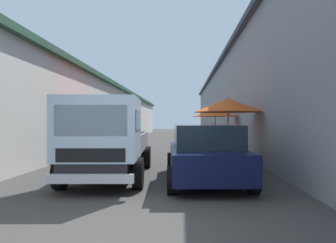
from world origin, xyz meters
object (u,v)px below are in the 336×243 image
object	(u,v)px
fruit_stall_far_right	(215,118)
vendor_by_crates	(128,131)
hatchback_car	(205,153)
fruit_stall_far_left	(228,112)
fruit_stall_mid_lane	(111,118)
delivery_truck	(106,141)

from	to	relation	value
fruit_stall_far_right	vendor_by_crates	bearing A→B (deg)	54.36
hatchback_car	vendor_by_crates	world-z (taller)	vendor_by_crates
fruit_stall_far_left	fruit_stall_far_right	bearing A→B (deg)	0.20
fruit_stall_far_right	hatchback_car	distance (m)	7.06
fruit_stall_mid_lane	hatchback_car	world-z (taller)	fruit_stall_mid_lane
delivery_truck	vendor_by_crates	world-z (taller)	delivery_truck
hatchback_car	fruit_stall_far_left	bearing A→B (deg)	-20.07
fruit_stall_mid_lane	hatchback_car	distance (m)	5.85
fruit_stall_mid_lane	delivery_truck	world-z (taller)	fruit_stall_mid_lane
fruit_stall_mid_lane	fruit_stall_far_left	bearing A→B (deg)	-111.20
delivery_truck	fruit_stall_far_left	bearing A→B (deg)	-48.74
hatchback_car	fruit_stall_far_right	bearing A→B (deg)	-8.21
fruit_stall_mid_lane	vendor_by_crates	size ratio (longest dim) A/B	1.61
fruit_stall_far_left	fruit_stall_mid_lane	world-z (taller)	fruit_stall_far_left
fruit_stall_far_right	fruit_stall_far_left	bearing A→B (deg)	-179.80
fruit_stall_far_right	vendor_by_crates	size ratio (longest dim) A/B	1.35
fruit_stall_far_right	delivery_truck	world-z (taller)	fruit_stall_far_right
hatchback_car	delivery_truck	size ratio (longest dim) A/B	0.80
fruit_stall_far_left	hatchback_car	size ratio (longest dim) A/B	0.61
fruit_stall_far_right	fruit_stall_mid_lane	bearing A→B (deg)	117.61
fruit_stall_far_left	delivery_truck	xyz separation A→B (m)	(-3.07, 3.50, -0.85)
fruit_stall_far_left	fruit_stall_far_right	world-z (taller)	fruit_stall_far_left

